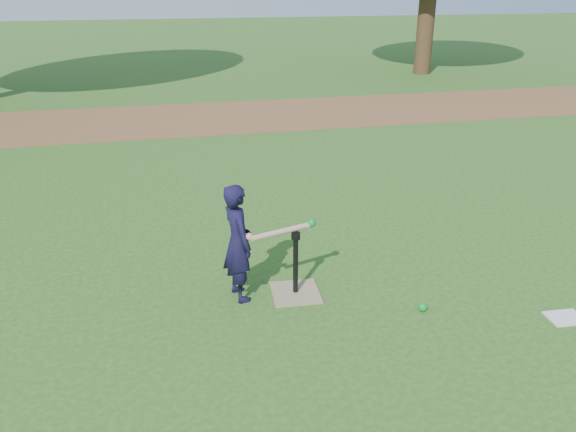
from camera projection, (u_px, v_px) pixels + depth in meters
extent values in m
plane|color=#285116|center=(341.00, 300.00, 5.04)|extent=(80.00, 80.00, 0.00)
cube|color=brown|center=(230.00, 116.00, 11.76)|extent=(24.00, 3.00, 0.01)
imported|color=black|center=(238.00, 243.00, 4.90)|extent=(0.34, 0.44, 1.08)
sphere|color=#0C8629|center=(423.00, 307.00, 4.86)|extent=(0.08, 0.08, 0.08)
cube|color=silver|center=(565.00, 318.00, 4.77)|extent=(0.31, 0.25, 0.01)
cube|color=#937E5D|center=(295.00, 293.00, 5.14)|extent=(0.46, 0.46, 0.02)
cylinder|color=black|center=(296.00, 265.00, 5.03)|extent=(0.05, 0.05, 0.55)
cylinder|color=black|center=(296.00, 236.00, 4.92)|extent=(0.08, 0.08, 0.06)
cylinder|color=tan|center=(283.00, 231.00, 4.85)|extent=(0.59, 0.23, 0.05)
sphere|color=tan|center=(249.00, 237.00, 4.75)|extent=(0.06, 0.06, 0.06)
sphere|color=#0C8629|center=(312.00, 223.00, 4.97)|extent=(0.08, 0.08, 0.08)
cylinder|color=#382316|center=(427.00, 14.00, 16.49)|extent=(0.50, 0.50, 3.42)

